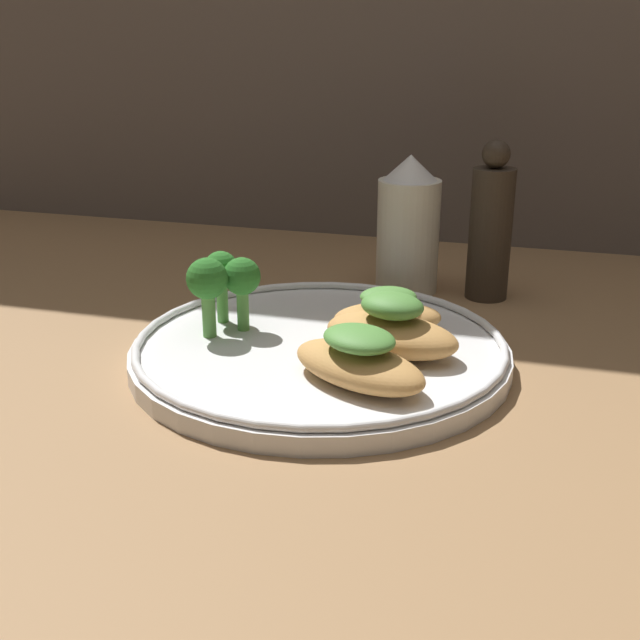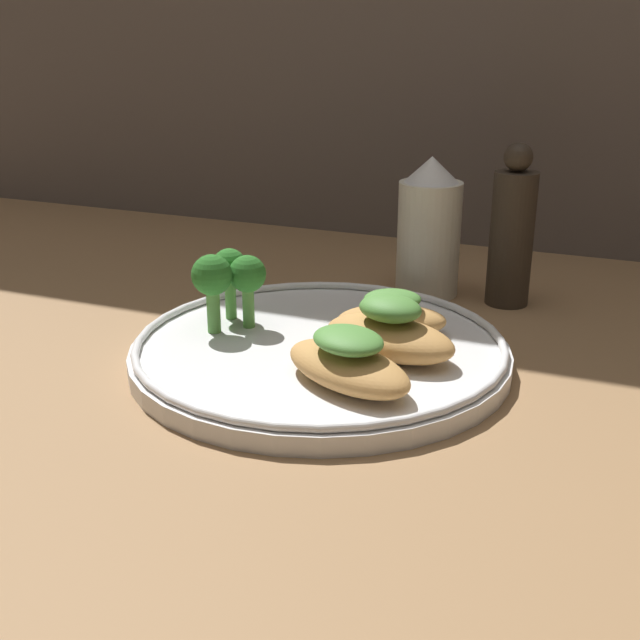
{
  "view_description": "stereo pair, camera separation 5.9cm",
  "coord_description": "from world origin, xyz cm",
  "views": [
    {
      "loc": [
        15.22,
        -52.81,
        24.06
      ],
      "look_at": [
        0.0,
        0.0,
        3.4
      ],
      "focal_mm": 45.0,
      "sensor_mm": 36.0,
      "label": 1
    },
    {
      "loc": [
        20.76,
        -50.89,
        24.06
      ],
      "look_at": [
        0.0,
        0.0,
        3.4
      ],
      "focal_mm": 45.0,
      "sensor_mm": 36.0,
      "label": 2
    }
  ],
  "objects": [
    {
      "name": "grilled_meat_back",
      "position": [
        4.23,
        4.14,
        2.84
      ],
      "size": [
        9.36,
        7.06,
        3.5
      ],
      "color": "tan",
      "rests_on": "plate"
    },
    {
      "name": "plate",
      "position": [
        0.0,
        0.0,
        0.99
      ],
      "size": [
        28.11,
        28.11,
        2.0
      ],
      "color": "white",
      "rests_on": "ground_plane"
    },
    {
      "name": "sauce_bottle",
      "position": [
        3.06,
        18.79,
        6.1
      ],
      "size": [
        5.76,
        5.76,
        12.75
      ],
      "color": "silver",
      "rests_on": "ground_plane"
    },
    {
      "name": "grilled_meat_middle",
      "position": [
        5.33,
        0.44,
        3.15
      ],
      "size": [
        11.06,
        7.6,
        4.52
      ],
      "color": "tan",
      "rests_on": "plate"
    },
    {
      "name": "grilled_meat_front",
      "position": [
        4.3,
        -5.7,
        3.02
      ],
      "size": [
        11.38,
        9.07,
        3.93
      ],
      "color": "tan",
      "rests_on": "plate"
    },
    {
      "name": "pepper_grinder",
      "position": [
        10.51,
        18.79,
        6.52
      ],
      "size": [
        3.83,
        3.83,
        14.37
      ],
      "color": "#382D23",
      "rests_on": "ground_plane"
    },
    {
      "name": "broccoli_bunch",
      "position": [
        -8.01,
        0.94,
        5.58
      ],
      "size": [
        5.02,
        6.13,
        6.17
      ],
      "color": "#569942",
      "rests_on": "plate"
    },
    {
      "name": "ground_plane",
      "position": [
        0.0,
        0.0,
        -0.5
      ],
      "size": [
        180.0,
        180.0,
        1.0
      ],
      "primitive_type": "cube",
      "color": "#936D47"
    }
  ]
}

